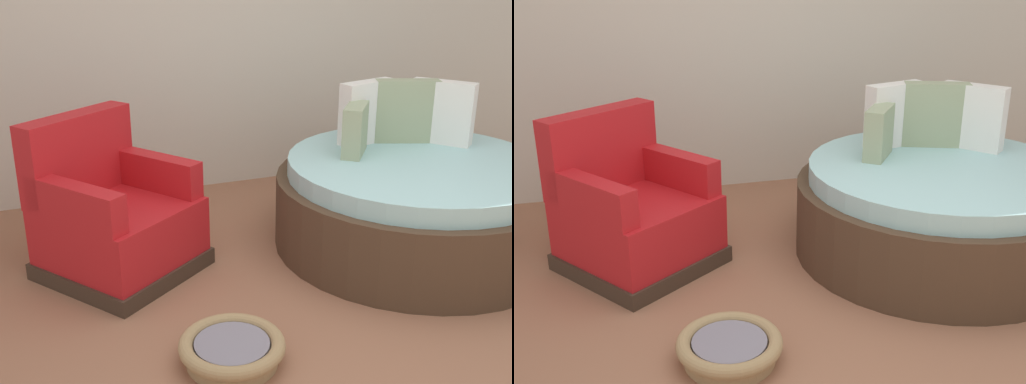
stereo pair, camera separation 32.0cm
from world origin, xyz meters
TOP-DOWN VIEW (x-y plane):
  - ground_plane at (0.00, 0.00)m, footprint 8.00×8.00m
  - back_wall at (0.00, 2.58)m, footprint 8.00×0.12m
  - round_daybed at (0.95, 0.95)m, footprint 1.80×1.80m
  - red_armchair at (-0.94, 1.28)m, footprint 1.11×1.11m
  - pet_basket at (-0.58, 0.12)m, footprint 0.51×0.51m

SIDE VIEW (x-z plane):
  - ground_plane at x=0.00m, z-range -0.02..0.00m
  - pet_basket at x=-0.58m, z-range 0.01..0.14m
  - round_daybed at x=0.95m, z-range -0.20..0.82m
  - red_armchair at x=-0.94m, z-range -0.14..0.80m
  - back_wall at x=0.00m, z-range 0.00..2.86m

